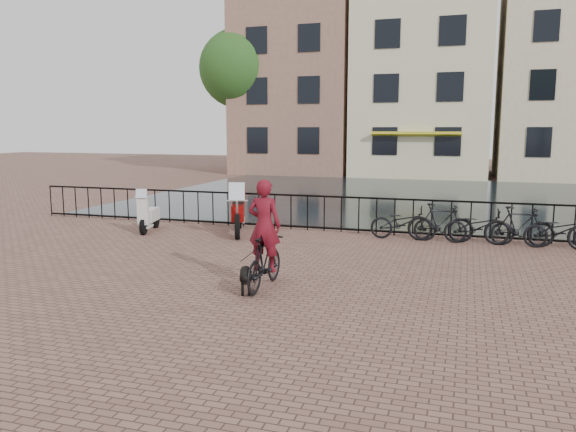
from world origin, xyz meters
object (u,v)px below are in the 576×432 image
(motorcycle, at_px, (238,206))
(scooter, at_px, (149,209))
(cyclist, at_px, (264,240))
(dog, at_px, (246,279))

(motorcycle, height_order, scooter, motorcycle)
(motorcycle, relative_size, scooter, 1.51)
(cyclist, bearing_deg, motorcycle, -61.35)
(dog, height_order, scooter, scooter)
(cyclist, bearing_deg, dog, 61.91)
(dog, relative_size, motorcycle, 0.36)
(cyclist, height_order, motorcycle, cyclist)
(scooter, bearing_deg, dog, -58.19)
(dog, relative_size, scooter, 0.55)
(dog, bearing_deg, cyclist, 39.05)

